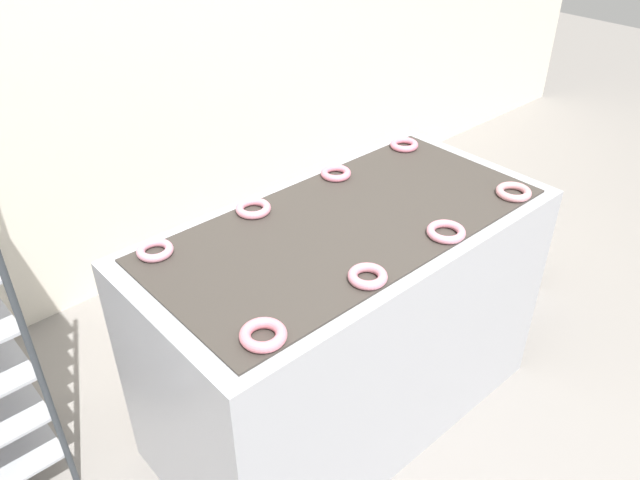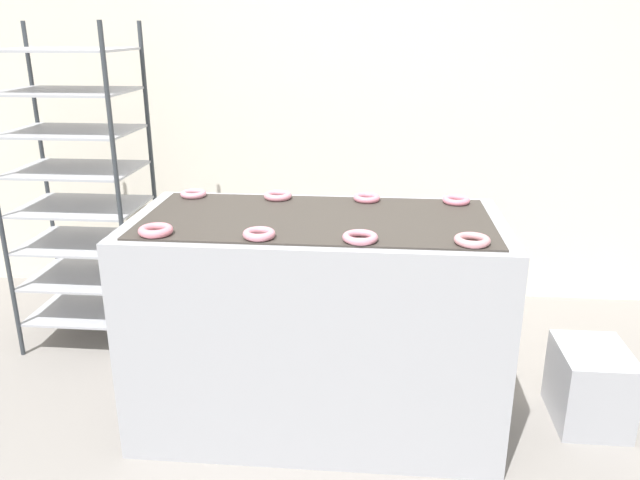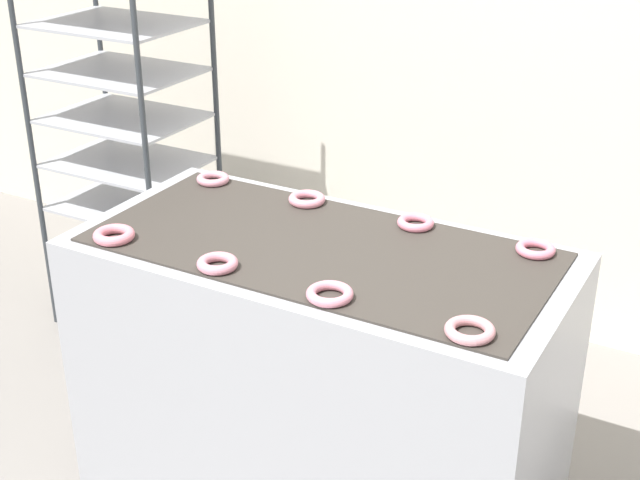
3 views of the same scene
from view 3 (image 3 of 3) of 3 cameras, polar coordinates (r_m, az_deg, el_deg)
The scene contains 11 objects.
wall_back at distance 3.96m, azimuth 10.81°, elevation 13.58°, with size 8.00×0.05×2.80m.
fryer_machine at distance 3.03m, azimuth 0.00°, elevation -8.63°, with size 1.57×0.78×0.96m.
baking_rack_cart at distance 4.06m, azimuth -12.32°, elevation 6.25°, with size 0.67×0.52×1.75m.
donut_near_left at distance 2.90m, azimuth -13.05°, elevation 0.31°, with size 0.13×0.13×0.03m, color pink.
donut_near_midleft at distance 2.66m, azimuth -6.58°, elevation -1.50°, with size 0.12×0.12×0.03m, color pink.
donut_near_midright at distance 2.48m, azimuth 0.63°, elevation -3.47°, with size 0.13×0.13×0.03m, color pink.
donut_near_right at distance 2.34m, azimuth 9.57°, elevation -5.72°, with size 0.13×0.13×0.03m, color #CF8990.
donut_far_left at distance 3.31m, azimuth -6.87°, elevation 3.91°, with size 0.12×0.12×0.03m, color pink.
donut_far_midleft at distance 3.10m, azimuth -0.84°, elevation 2.64°, with size 0.13×0.13×0.03m, color pink.
donut_far_midright at distance 2.94m, azimuth 6.14°, elevation 1.12°, with size 0.12×0.12×0.03m, color pink.
donut_far_right at distance 2.82m, azimuth 13.63°, elevation -0.57°, with size 0.12×0.12×0.03m, color pink.
Camera 3 is at (1.22, -1.56, 2.17)m, focal length 50.00 mm.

